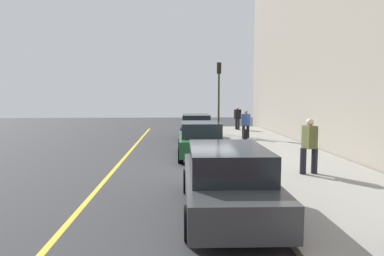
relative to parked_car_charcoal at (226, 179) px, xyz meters
The scene contains 12 objects.
ground_plane 5.59m from the parked_car_charcoal, ahead, with size 56.00×56.00×0.00m, color #333335.
sidewalk 6.42m from the parked_car_charcoal, 29.74° to the right, with size 28.00×4.60×0.15m, color gray.
lane_stripe_centre 6.51m from the parked_car_charcoal, 31.06° to the left, with size 28.00×0.14×0.01m, color gold.
snow_bank_curb 10.67m from the parked_car_charcoal, ahead, with size 5.99×0.56×0.22m, color white.
parked_car_charcoal is the anchor object (origin of this frame).
parked_car_green 6.82m from the parked_car_charcoal, ahead, with size 4.12×1.93×1.51m.
parked_car_navy 12.87m from the parked_car_charcoal, ahead, with size 4.81×2.02×1.51m.
pedestrian_black_coat 17.35m from the parked_car_charcoal, 11.08° to the right, with size 0.55×0.51×1.71m.
pedestrian_olive_coat 4.29m from the parked_car_charcoal, 45.88° to the right, with size 0.51×0.58×1.76m.
pedestrian_blue_coat 12.26m from the parked_car_charcoal, 13.67° to the right, with size 0.52×0.48×1.63m.
traffic_light_pole 14.53m from the parked_car_charcoal, ahead, with size 0.35×0.26×4.60m.
rolling_suitcase 11.82m from the parked_car_charcoal, 13.54° to the right, with size 0.34×0.22×0.92m.
Camera 1 is at (-12.75, 0.94, 2.60)m, focal length 31.10 mm.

